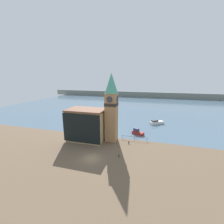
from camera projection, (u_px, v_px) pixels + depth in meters
The scene contains 10 objects.
ground_plane at pixel (92, 158), 35.06m from camera, with size 160.00×160.00×0.00m, color brown.
water at pixel (135, 104), 103.81m from camera, with size 160.00×120.00×0.00m.
far_shoreline at pixel (141, 95), 140.62m from camera, with size 180.00×3.00×5.00m.
pier_railing at pixel (134, 137), 45.06m from camera, with size 8.03×0.08×1.09m.
clock_tower at pixel (111, 106), 42.67m from camera, with size 3.69×3.69×19.76m.
pier_building at pixel (86, 125), 44.65m from camera, with size 11.16×7.30×9.48m.
boat_near at pixel (138, 132), 49.86m from camera, with size 4.26×3.24×1.96m.
boat_far at pixel (156, 122), 60.62m from camera, with size 5.73×4.78×1.71m.
mooring_bollard_near at pixel (129, 142), 42.78m from camera, with size 0.29×0.29×0.78m.
mooring_bollard_far at pixel (119, 155), 35.64m from camera, with size 0.29×0.29×0.76m.
Camera 1 is at (13.49, -29.02, 18.64)m, focal length 24.00 mm.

